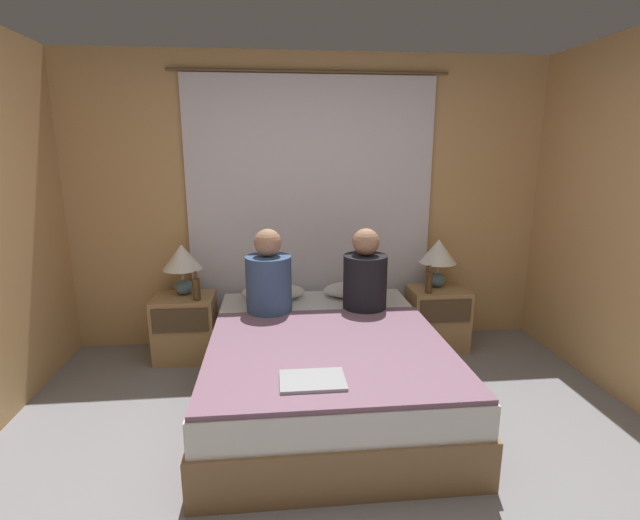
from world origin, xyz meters
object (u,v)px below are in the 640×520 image
object	(u,v)px
beer_bottle_on_left_stand	(196,289)
laptop_on_bed	(312,380)
pillow_left	(273,292)
beer_bottle_on_right_stand	(429,282)
person_right_in_bed	(365,277)
person_left_in_bed	(269,280)
lamp_left	(182,261)
nightstand_right	(437,318)
lamp_right	(438,255)
pillow_right	(354,290)
bed	(324,367)
nightstand_left	(185,327)

from	to	relation	value
beer_bottle_on_left_stand	laptop_on_bed	xyz separation A→B (m)	(0.81, -1.38, -0.11)
pillow_left	beer_bottle_on_right_stand	bearing A→B (deg)	-5.94
beer_bottle_on_right_stand	person_right_in_bed	bearing A→B (deg)	-158.75
beer_bottle_on_left_stand	person_left_in_bed	bearing A→B (deg)	-21.64
beer_bottle_on_left_stand	beer_bottle_on_right_stand	world-z (taller)	same
lamp_left	person_left_in_bed	world-z (taller)	person_left_in_bed
beer_bottle_on_left_stand	laptop_on_bed	bearing A→B (deg)	-59.62
nightstand_right	lamp_right	size ratio (longest dim) A/B	1.28
person_left_in_bed	pillow_right	bearing A→B (deg)	26.83
bed	lamp_left	distance (m)	1.49
nightstand_right	person_right_in_bed	distance (m)	0.93
bed	person_left_in_bed	xyz separation A→B (m)	(-0.37, 0.45, 0.52)
pillow_left	pillow_right	xyz separation A→B (m)	(0.69, 0.00, 0.00)
nightstand_right	beer_bottle_on_right_stand	distance (m)	0.40
pillow_right	laptop_on_bed	size ratio (longest dim) A/B	1.53
lamp_right	pillow_left	distance (m)	1.46
lamp_left	nightstand_right	bearing A→B (deg)	-1.63
lamp_right	beer_bottle_on_right_stand	bearing A→B (deg)	-127.66
lamp_right	laptop_on_bed	bearing A→B (deg)	-128.29
person_left_in_bed	lamp_left	bearing A→B (deg)	150.76
nightstand_right	bed	bearing A→B (deg)	-144.21
nightstand_right	beer_bottle_on_left_stand	bearing A→B (deg)	-177.06
beer_bottle_on_right_stand	person_left_in_bed	bearing A→B (deg)	-170.20
bed	beer_bottle_on_right_stand	xyz separation A→B (m)	(0.95, 0.68, 0.40)
person_left_in_bed	beer_bottle_on_left_stand	size ratio (longest dim) A/B	2.78
nightstand_left	person_left_in_bed	world-z (taller)	person_left_in_bed
lamp_right	beer_bottle_on_right_stand	distance (m)	0.29
nightstand_left	beer_bottle_on_left_stand	size ratio (longest dim) A/B	2.28
bed	beer_bottle_on_left_stand	world-z (taller)	beer_bottle_on_left_stand
lamp_left	beer_bottle_on_left_stand	size ratio (longest dim) A/B	1.79
person_right_in_bed	laptop_on_bed	world-z (taller)	person_right_in_bed
pillow_left	beer_bottle_on_right_stand	size ratio (longest dim) A/B	2.23
pillow_left	beer_bottle_on_right_stand	xyz separation A→B (m)	(1.30, -0.14, 0.09)
lamp_right	beer_bottle_on_right_stand	xyz separation A→B (m)	(-0.13, -0.17, -0.19)
person_left_in_bed	beer_bottle_on_left_stand	distance (m)	0.63
pillow_left	laptop_on_bed	size ratio (longest dim) A/B	1.53
lamp_left	person_right_in_bed	xyz separation A→B (m)	(1.44, -0.40, -0.07)
person_right_in_bed	laptop_on_bed	size ratio (longest dim) A/B	1.87
lamp_left	beer_bottle_on_right_stand	distance (m)	2.05
bed	person_left_in_bed	world-z (taller)	person_left_in_bed
lamp_left	person_right_in_bed	bearing A→B (deg)	-15.31
lamp_left	person_right_in_bed	size ratio (longest dim) A/B	0.65
beer_bottle_on_left_stand	pillow_right	bearing A→B (deg)	5.94
nightstand_left	pillow_left	distance (m)	0.79
laptop_on_bed	beer_bottle_on_right_stand	bearing A→B (deg)	51.64
nightstand_left	person_right_in_bed	distance (m)	1.56
nightstand_right	beer_bottle_on_left_stand	xyz separation A→B (m)	(-2.03, -0.10, 0.36)
nightstand_left	person_right_in_bed	world-z (taller)	person_right_in_bed
person_right_in_bed	laptop_on_bed	distance (m)	1.28
nightstand_right	lamp_right	bearing A→B (deg)	90.00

